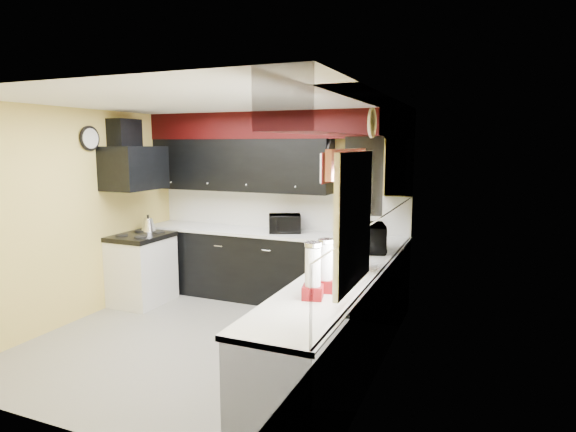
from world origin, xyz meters
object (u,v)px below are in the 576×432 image
Objects in this scene: knife_block at (351,229)px; toaster_oven at (285,223)px; microwave at (369,238)px; kettle at (148,225)px; utensil_crock at (341,232)px.

toaster_oven is at bearing -156.22° from knife_block.
microwave is at bearing -39.69° from knife_block.
kettle is (-1.79, -0.51, -0.05)m from toaster_oven.
toaster_oven is at bearing 15.94° from kettle.
toaster_oven is 2.09× the size of kettle.
microwave is (1.26, -0.65, 0.02)m from toaster_oven.
kettle is at bearing 68.35° from microwave.
utensil_crock is at bearing 10.22° from kettle.
microwave is 3.06m from kettle.
toaster_oven is 0.79× the size of microwave.
kettle is at bearing -147.17° from knife_block.
microwave is 2.49× the size of knife_block.
toaster_oven is 1.97× the size of knife_block.
knife_block is 1.06× the size of kettle.
kettle is at bearing -169.78° from utensil_crock.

